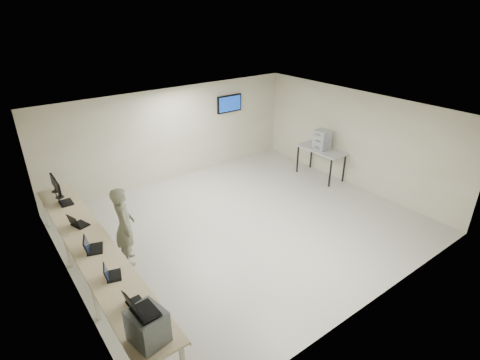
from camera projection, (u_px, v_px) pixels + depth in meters
room at (245, 172)px, 8.75m from camera, size 8.01×7.01×2.81m
workbench at (93, 249)px, 7.00m from camera, size 0.76×6.00×0.90m
equipment_box at (148, 326)px, 4.92m from camera, size 0.50×0.55×0.50m
laptop_on_box at (141, 310)px, 4.75m from camera, size 0.34×0.40×0.30m
laptop_0 at (133, 303)px, 5.56m from camera, size 0.27×0.33×0.25m
laptop_1 at (111, 274)px, 6.14m from camera, size 0.35×0.38×0.25m
laptop_2 at (91, 247)px, 6.80m from camera, size 0.41×0.44×0.29m
laptop_3 at (77, 223)px, 7.55m from camera, size 0.37×0.40×0.26m
laptop_4 at (63, 201)px, 8.37m from camera, size 0.30×0.37×0.29m
monitor_near at (58, 188)px, 8.58m from camera, size 0.18×0.41×0.41m
monitor_far at (54, 182)px, 8.84m from camera, size 0.19×0.42×0.42m
soldier at (125, 226)px, 7.63m from camera, size 0.56×0.72×1.73m
side_table at (321, 151)px, 11.48m from camera, size 0.72×1.55×0.93m
storage_bins at (322, 140)px, 11.30m from camera, size 0.38×0.42×0.60m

